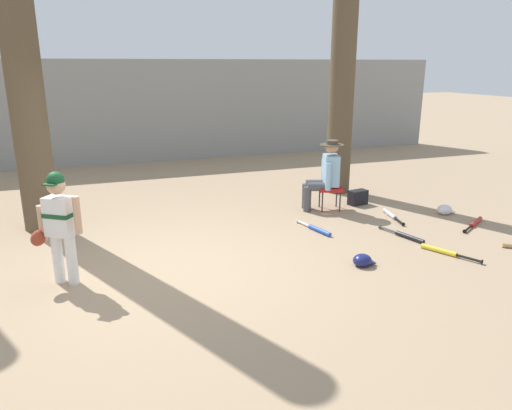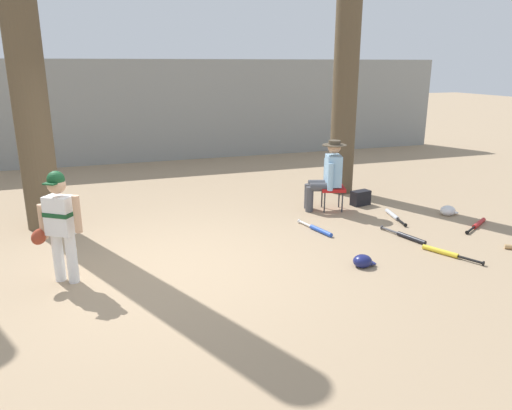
{
  "view_description": "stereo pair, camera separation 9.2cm",
  "coord_description": "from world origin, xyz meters",
  "px_view_note": "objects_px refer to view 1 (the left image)",
  "views": [
    {
      "loc": [
        -0.85,
        -5.45,
        2.42
      ],
      "look_at": [
        1.08,
        -0.1,
        0.75
      ],
      "focal_mm": 33.85,
      "sensor_mm": 36.0,
      "label": 1
    },
    {
      "loc": [
        -0.76,
        -5.49,
        2.42
      ],
      "look_at": [
        1.08,
        -0.1,
        0.75
      ],
      "focal_mm": 33.85,
      "sensor_mm": 36.0,
      "label": 2
    }
  ],
  "objects_px": {
    "bat_yellow_trainer": "(443,251)",
    "bat_black_composite": "(406,236)",
    "folding_stool": "(330,189)",
    "tree_behind_spectator": "(343,62)",
    "bat_aluminum_silver": "(391,215)",
    "young_ballplayer": "(59,221)",
    "batting_helmet_white": "(445,210)",
    "handbag_beside_stool": "(358,197)",
    "bat_blue_youth": "(317,229)",
    "tree_near_player": "(19,43)",
    "batting_helmet_navy": "(362,260)",
    "bat_red_barrel": "(475,223)",
    "seated_spectator": "(325,173)"
  },
  "relations": [
    {
      "from": "tree_behind_spectator",
      "to": "folding_stool",
      "type": "distance_m",
      "value": 2.46
    },
    {
      "from": "tree_near_player",
      "to": "tree_behind_spectator",
      "type": "bearing_deg",
      "value": 4.76
    },
    {
      "from": "tree_behind_spectator",
      "to": "bat_red_barrel",
      "type": "distance_m",
      "value": 3.68
    },
    {
      "from": "bat_aluminum_silver",
      "to": "bat_red_barrel",
      "type": "xyz_separation_m",
      "value": [
        0.98,
        -0.8,
        0.0
      ]
    },
    {
      "from": "folding_stool",
      "to": "bat_aluminum_silver",
      "type": "relative_size",
      "value": 0.65
    },
    {
      "from": "batting_helmet_white",
      "to": "bat_black_composite",
      "type": "bearing_deg",
      "value": -150.25
    },
    {
      "from": "folding_stool",
      "to": "bat_black_composite",
      "type": "xyz_separation_m",
      "value": [
        0.36,
        -1.66,
        -0.33
      ]
    },
    {
      "from": "tree_behind_spectator",
      "to": "bat_black_composite",
      "type": "distance_m",
      "value": 3.66
    },
    {
      "from": "young_ballplayer",
      "to": "bat_yellow_trainer",
      "type": "bearing_deg",
      "value": -9.16
    },
    {
      "from": "folding_stool",
      "to": "bat_black_composite",
      "type": "height_order",
      "value": "folding_stool"
    },
    {
      "from": "folding_stool",
      "to": "bat_red_barrel",
      "type": "height_order",
      "value": "folding_stool"
    },
    {
      "from": "tree_near_player",
      "to": "batting_helmet_navy",
      "type": "height_order",
      "value": "tree_near_player"
    },
    {
      "from": "bat_black_composite",
      "to": "bat_aluminum_silver",
      "type": "relative_size",
      "value": 1.02
    },
    {
      "from": "tree_behind_spectator",
      "to": "bat_yellow_trainer",
      "type": "relative_size",
      "value": 7.25
    },
    {
      "from": "bat_blue_youth",
      "to": "bat_red_barrel",
      "type": "bearing_deg",
      "value": -13.08
    },
    {
      "from": "handbag_beside_stool",
      "to": "batting_helmet_white",
      "type": "xyz_separation_m",
      "value": [
        1.07,
        -1.0,
        -0.06
      ]
    },
    {
      "from": "tree_near_player",
      "to": "seated_spectator",
      "type": "relative_size",
      "value": 5.19
    },
    {
      "from": "bat_yellow_trainer",
      "to": "batting_helmet_white",
      "type": "xyz_separation_m",
      "value": [
        1.23,
        1.43,
        0.04
      ]
    },
    {
      "from": "bat_yellow_trainer",
      "to": "bat_black_composite",
      "type": "height_order",
      "value": "same"
    },
    {
      "from": "young_ballplayer",
      "to": "batting_helmet_white",
      "type": "height_order",
      "value": "young_ballplayer"
    },
    {
      "from": "folding_stool",
      "to": "bat_aluminum_silver",
      "type": "distance_m",
      "value": 1.1
    },
    {
      "from": "folding_stool",
      "to": "bat_red_barrel",
      "type": "xyz_separation_m",
      "value": [
        1.73,
        -1.53,
        -0.33
      ]
    },
    {
      "from": "tree_near_player",
      "to": "tree_behind_spectator",
      "type": "height_order",
      "value": "tree_near_player"
    },
    {
      "from": "batting_helmet_navy",
      "to": "handbag_beside_stool",
      "type": "bearing_deg",
      "value": 59.99
    },
    {
      "from": "bat_yellow_trainer",
      "to": "tree_behind_spectator",
      "type": "bearing_deg",
      "value": 85.28
    },
    {
      "from": "young_ballplayer",
      "to": "bat_aluminum_silver",
      "type": "height_order",
      "value": "young_ballplayer"
    },
    {
      "from": "bat_red_barrel",
      "to": "batting_helmet_white",
      "type": "relative_size",
      "value": 2.46
    },
    {
      "from": "folding_stool",
      "to": "bat_blue_youth",
      "type": "bearing_deg",
      "value": -126.86
    },
    {
      "from": "young_ballplayer",
      "to": "handbag_beside_stool",
      "type": "relative_size",
      "value": 3.84
    },
    {
      "from": "folding_stool",
      "to": "tree_behind_spectator",
      "type": "bearing_deg",
      "value": 55.23
    },
    {
      "from": "bat_red_barrel",
      "to": "batting_helmet_white",
      "type": "xyz_separation_m",
      "value": [
        -0.04,
        0.63,
        0.04
      ]
    },
    {
      "from": "folding_stool",
      "to": "handbag_beside_stool",
      "type": "bearing_deg",
      "value": 8.95
    },
    {
      "from": "folding_stool",
      "to": "batting_helmet_white",
      "type": "height_order",
      "value": "folding_stool"
    },
    {
      "from": "batting_helmet_white",
      "to": "tree_behind_spectator",
      "type": "bearing_deg",
      "value": 115.92
    },
    {
      "from": "tree_near_player",
      "to": "tree_behind_spectator",
      "type": "relative_size",
      "value": 1.13
    },
    {
      "from": "young_ballplayer",
      "to": "folding_stool",
      "type": "relative_size",
      "value": 2.59
    },
    {
      "from": "bat_aluminum_silver",
      "to": "bat_red_barrel",
      "type": "relative_size",
      "value": 1.06
    },
    {
      "from": "seated_spectator",
      "to": "batting_helmet_navy",
      "type": "xyz_separation_m",
      "value": [
        -0.67,
        -2.33,
        -0.57
      ]
    },
    {
      "from": "tree_behind_spectator",
      "to": "bat_blue_youth",
      "type": "relative_size",
      "value": 7.09
    },
    {
      "from": "handbag_beside_stool",
      "to": "bat_blue_youth",
      "type": "xyz_separation_m",
      "value": [
        -1.34,
        -1.06,
        -0.1
      ]
    },
    {
      "from": "tree_behind_spectator",
      "to": "young_ballplayer",
      "type": "height_order",
      "value": "tree_behind_spectator"
    },
    {
      "from": "young_ballplayer",
      "to": "bat_black_composite",
      "type": "xyz_separation_m",
      "value": [
        4.6,
        -0.09,
        -0.71
      ]
    },
    {
      "from": "bat_black_composite",
      "to": "batting_helmet_white",
      "type": "distance_m",
      "value": 1.53
    },
    {
      "from": "tree_behind_spectator",
      "to": "handbag_beside_stool",
      "type": "relative_size",
      "value": 16.21
    },
    {
      "from": "tree_behind_spectator",
      "to": "bat_aluminum_silver",
      "type": "bearing_deg",
      "value": -89.49
    },
    {
      "from": "tree_behind_spectator",
      "to": "bat_blue_youth",
      "type": "height_order",
      "value": "tree_behind_spectator"
    },
    {
      "from": "bat_aluminum_silver",
      "to": "batting_helmet_white",
      "type": "bearing_deg",
      "value": -10.23
    },
    {
      "from": "folding_stool",
      "to": "bat_aluminum_silver",
      "type": "xyz_separation_m",
      "value": [
        0.75,
        -0.73,
        -0.33
      ]
    },
    {
      "from": "tree_near_player",
      "to": "handbag_beside_stool",
      "type": "height_order",
      "value": "tree_near_player"
    },
    {
      "from": "young_ballplayer",
      "to": "batting_helmet_navy",
      "type": "height_order",
      "value": "young_ballplayer"
    }
  ]
}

